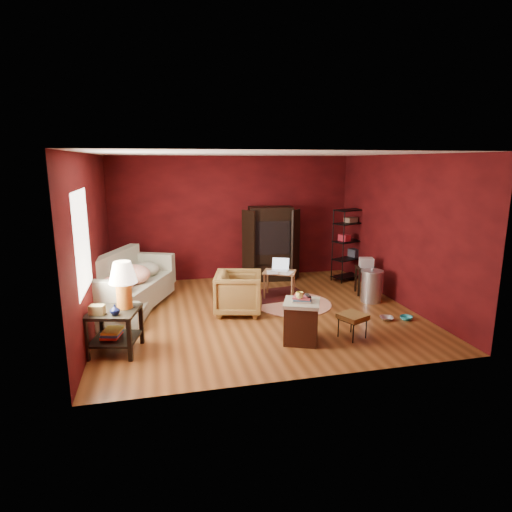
{
  "coord_description": "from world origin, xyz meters",
  "views": [
    {
      "loc": [
        -1.73,
        -7.15,
        2.68
      ],
      "look_at": [
        0.0,
        0.2,
        1.0
      ],
      "focal_mm": 30.0,
      "sensor_mm": 36.0,
      "label": 1
    }
  ],
  "objects_px": {
    "wire_shelving": "(350,241)",
    "armchair": "(239,291)",
    "side_table": "(119,298)",
    "hamper": "(301,321)",
    "tv_armoire": "(271,242)",
    "sofa": "(127,286)",
    "laptop_desk": "(280,274)"
  },
  "relations": [
    {
      "from": "sofa",
      "to": "side_table",
      "type": "height_order",
      "value": "side_table"
    },
    {
      "from": "tv_armoire",
      "to": "wire_shelving",
      "type": "distance_m",
      "value": 1.81
    },
    {
      "from": "sofa",
      "to": "tv_armoire",
      "type": "height_order",
      "value": "tv_armoire"
    },
    {
      "from": "laptop_desk",
      "to": "hamper",
      "type": "bearing_deg",
      "value": -72.8
    },
    {
      "from": "side_table",
      "to": "armchair",
      "type": "bearing_deg",
      "value": 30.3
    },
    {
      "from": "hamper",
      "to": "laptop_desk",
      "type": "relative_size",
      "value": 0.94
    },
    {
      "from": "armchair",
      "to": "laptop_desk",
      "type": "xyz_separation_m",
      "value": [
        0.96,
        0.7,
        0.07
      ]
    },
    {
      "from": "tv_armoire",
      "to": "sofa",
      "type": "bearing_deg",
      "value": -149.65
    },
    {
      "from": "hamper",
      "to": "wire_shelving",
      "type": "height_order",
      "value": "wire_shelving"
    },
    {
      "from": "hamper",
      "to": "tv_armoire",
      "type": "relative_size",
      "value": 0.44
    },
    {
      "from": "armchair",
      "to": "laptop_desk",
      "type": "relative_size",
      "value": 1.06
    },
    {
      "from": "side_table",
      "to": "tv_armoire",
      "type": "xyz_separation_m",
      "value": [
        3.09,
        3.18,
        0.09
      ]
    },
    {
      "from": "armchair",
      "to": "hamper",
      "type": "relative_size",
      "value": 1.13
    },
    {
      "from": "armchair",
      "to": "wire_shelving",
      "type": "bearing_deg",
      "value": -46.63
    },
    {
      "from": "sofa",
      "to": "tv_armoire",
      "type": "relative_size",
      "value": 1.37
    },
    {
      "from": "sofa",
      "to": "side_table",
      "type": "distance_m",
      "value": 1.79
    },
    {
      "from": "armchair",
      "to": "tv_armoire",
      "type": "xyz_separation_m",
      "value": [
        1.14,
        2.04,
        0.46
      ]
    },
    {
      "from": "wire_shelving",
      "to": "tv_armoire",
      "type": "bearing_deg",
      "value": 144.58
    },
    {
      "from": "sofa",
      "to": "armchair",
      "type": "relative_size",
      "value": 2.78
    },
    {
      "from": "side_table",
      "to": "hamper",
      "type": "distance_m",
      "value": 2.68
    },
    {
      "from": "sofa",
      "to": "wire_shelving",
      "type": "xyz_separation_m",
      "value": [
        4.85,
        1.0,
        0.45
      ]
    },
    {
      "from": "laptop_desk",
      "to": "tv_armoire",
      "type": "height_order",
      "value": "tv_armoire"
    },
    {
      "from": "armchair",
      "to": "laptop_desk",
      "type": "bearing_deg",
      "value": -39.77
    },
    {
      "from": "sofa",
      "to": "armchair",
      "type": "xyz_separation_m",
      "value": [
        1.95,
        -0.62,
        -0.04
      ]
    },
    {
      "from": "hamper",
      "to": "tv_armoire",
      "type": "height_order",
      "value": "tv_armoire"
    },
    {
      "from": "armchair",
      "to": "side_table",
      "type": "relative_size",
      "value": 0.63
    },
    {
      "from": "side_table",
      "to": "laptop_desk",
      "type": "xyz_separation_m",
      "value": [
        2.91,
        1.84,
        -0.3
      ]
    },
    {
      "from": "wire_shelving",
      "to": "armchair",
      "type": "bearing_deg",
      "value": -172.83
    },
    {
      "from": "laptop_desk",
      "to": "armchair",
      "type": "bearing_deg",
      "value": -119.12
    },
    {
      "from": "sofa",
      "to": "armchair",
      "type": "height_order",
      "value": "sofa"
    },
    {
      "from": "laptop_desk",
      "to": "tv_armoire",
      "type": "bearing_deg",
      "value": 107.33
    },
    {
      "from": "armchair",
      "to": "wire_shelving",
      "type": "height_order",
      "value": "wire_shelving"
    }
  ]
}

